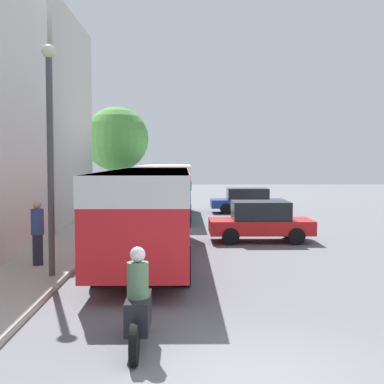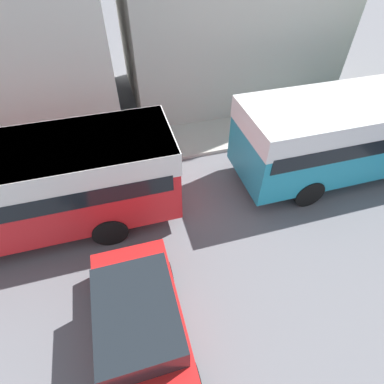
{
  "view_description": "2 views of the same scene",
  "coord_description": "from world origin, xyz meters",
  "px_view_note": "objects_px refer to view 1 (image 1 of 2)",
  "views": [
    {
      "loc": [
        -0.9,
        -7.43,
        3.17
      ],
      "look_at": [
        -0.51,
        18.86,
        1.57
      ],
      "focal_mm": 50.0,
      "sensor_mm": 36.0,
      "label": 1
    },
    {
      "loc": [
        4.76,
        13.43,
        7.2
      ],
      "look_at": [
        -0.27,
        14.86,
        2.01
      ],
      "focal_mm": 28.0,
      "sensor_mm": 36.0,
      "label": 2
    }
  ],
  "objects_px": {
    "bus_following": "(166,183)",
    "motorcycle_behind_lead": "(138,308)",
    "car_crossing": "(247,200)",
    "bus_lead": "(149,202)",
    "car_far_curb": "(260,221)",
    "pedestrian_near_curb": "(38,232)"
  },
  "relations": [
    {
      "from": "bus_following",
      "to": "motorcycle_behind_lead",
      "type": "height_order",
      "value": "bus_following"
    },
    {
      "from": "car_crossing",
      "to": "bus_lead",
      "type": "bearing_deg",
      "value": -18.0
    },
    {
      "from": "bus_lead",
      "to": "car_crossing",
      "type": "xyz_separation_m",
      "value": [
        4.86,
        14.95,
        -1.09
      ]
    },
    {
      "from": "car_far_curb",
      "to": "motorcycle_behind_lead",
      "type": "bearing_deg",
      "value": 162.27
    },
    {
      "from": "bus_lead",
      "to": "bus_following",
      "type": "bearing_deg",
      "value": 89.45
    },
    {
      "from": "pedestrian_near_curb",
      "to": "bus_following",
      "type": "bearing_deg",
      "value": 77.03
    },
    {
      "from": "motorcycle_behind_lead",
      "to": "car_crossing",
      "type": "xyz_separation_m",
      "value": [
        4.54,
        22.77,
        0.08
      ]
    },
    {
      "from": "bus_following",
      "to": "car_crossing",
      "type": "xyz_separation_m",
      "value": [
        4.74,
        2.4,
        -1.11
      ]
    },
    {
      "from": "bus_following",
      "to": "motorcycle_behind_lead",
      "type": "relative_size",
      "value": 4.29
    },
    {
      "from": "bus_following",
      "to": "bus_lead",
      "type": "bearing_deg",
      "value": -90.55
    },
    {
      "from": "motorcycle_behind_lead",
      "to": "bus_following",
      "type": "bearing_deg",
      "value": 90.55
    },
    {
      "from": "motorcycle_behind_lead",
      "to": "car_far_curb",
      "type": "xyz_separation_m",
      "value": [
        3.72,
        11.64,
        0.12
      ]
    },
    {
      "from": "bus_following",
      "to": "car_crossing",
      "type": "bearing_deg",
      "value": 26.88
    },
    {
      "from": "bus_following",
      "to": "pedestrian_near_curb",
      "type": "relative_size",
      "value": 5.19
    },
    {
      "from": "bus_lead",
      "to": "car_far_curb",
      "type": "bearing_deg",
      "value": 43.39
    },
    {
      "from": "bus_lead",
      "to": "bus_following",
      "type": "height_order",
      "value": "bus_following"
    },
    {
      "from": "bus_lead",
      "to": "bus_following",
      "type": "xyz_separation_m",
      "value": [
        0.12,
        12.55,
        0.02
      ]
    },
    {
      "from": "motorcycle_behind_lead",
      "to": "pedestrian_near_curb",
      "type": "distance_m",
      "value": 7.25
    },
    {
      "from": "car_far_curb",
      "to": "car_crossing",
      "type": "bearing_deg",
      "value": -4.2
    },
    {
      "from": "bus_lead",
      "to": "car_crossing",
      "type": "bearing_deg",
      "value": 72.0
    },
    {
      "from": "pedestrian_near_curb",
      "to": "car_far_curb",
      "type": "bearing_deg",
      "value": 36.4
    },
    {
      "from": "motorcycle_behind_lead",
      "to": "pedestrian_near_curb",
      "type": "relative_size",
      "value": 1.21
    }
  ]
}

